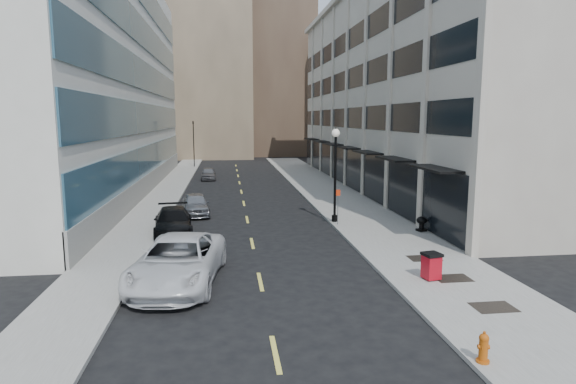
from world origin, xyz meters
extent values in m
plane|color=black|center=(0.00, 0.00, 0.00)|extent=(160.00, 160.00, 0.00)
cube|color=gray|center=(7.50, 20.00, 0.07)|extent=(5.00, 80.00, 0.15)
cube|color=gray|center=(-6.50, 20.00, 0.07)|extent=(3.00, 80.00, 0.15)
cube|color=beige|center=(17.00, 27.00, 9.00)|extent=(14.00, 46.00, 18.00)
cube|color=black|center=(10.02, 27.00, 2.00)|extent=(0.18, 46.00, 3.60)
cube|color=black|center=(10.03, 27.00, 6.50)|extent=(0.12, 46.00, 1.80)
cube|color=black|center=(10.03, 27.00, 10.00)|extent=(0.12, 46.00, 1.80)
cube|color=black|center=(10.03, 27.00, 13.50)|extent=(0.12, 46.00, 1.80)
cube|color=beige|center=(10.00, 4.00, 9.00)|extent=(0.35, 0.60, 18.00)
cube|color=beige|center=(10.00, 10.00, 9.00)|extent=(0.35, 0.60, 18.00)
cube|color=beige|center=(10.00, 16.00, 9.00)|extent=(0.35, 0.60, 18.00)
cube|color=beige|center=(10.00, 22.00, 9.00)|extent=(0.35, 0.60, 18.00)
cube|color=beige|center=(10.00, 28.00, 9.00)|extent=(0.35, 0.60, 18.00)
cube|color=beige|center=(10.00, 34.00, 9.00)|extent=(0.35, 0.60, 18.00)
cube|color=beige|center=(10.00, 40.00, 9.00)|extent=(0.35, 0.60, 18.00)
cube|color=beige|center=(10.00, 46.00, 9.00)|extent=(0.35, 0.60, 18.00)
cube|color=black|center=(9.35, 7.00, 3.90)|extent=(1.30, 4.00, 0.12)
cube|color=black|center=(9.35, 13.00, 3.90)|extent=(1.30, 4.00, 0.12)
cube|color=black|center=(9.35, 19.00, 3.90)|extent=(1.30, 4.00, 0.12)
cube|color=black|center=(9.35, 25.00, 3.90)|extent=(1.30, 4.00, 0.12)
cube|color=black|center=(9.35, 31.00, 3.90)|extent=(1.30, 4.00, 0.12)
cube|color=black|center=(9.35, 37.00, 3.90)|extent=(1.30, 4.00, 0.12)
cube|color=black|center=(9.35, 43.00, 3.90)|extent=(1.30, 4.00, 0.12)
cube|color=white|center=(-16.00, 27.00, 10.00)|extent=(16.00, 46.00, 20.00)
cube|color=gray|center=(-7.96, 27.00, 0.90)|extent=(0.20, 46.00, 1.80)
cube|color=#336178|center=(-7.97, 27.00, 3.00)|extent=(0.14, 45.60, 2.40)
cube|color=#336178|center=(-7.97, 27.00, 6.50)|extent=(0.14, 45.60, 2.40)
cube|color=#336178|center=(-7.97, 27.00, 10.00)|extent=(0.14, 45.60, 2.40)
cube|color=#336178|center=(-7.97, 27.00, 13.50)|extent=(0.14, 45.60, 2.40)
cube|color=#917C5F|center=(-4.00, 68.00, 14.00)|extent=(14.00, 18.00, 28.00)
cube|color=brown|center=(8.00, 72.00, 17.00)|extent=(12.00, 16.00, 34.00)
cube|color=#917C5F|center=(-14.00, 78.00, 11.00)|extent=(12.00, 14.00, 22.00)
cube|color=beige|center=(18.00, 66.00, 10.00)|extent=(10.00, 14.00, 20.00)
cube|color=black|center=(7.60, -2.00, 0.15)|extent=(1.40, 1.00, 0.01)
cube|color=black|center=(7.60, 1.00, 0.15)|extent=(1.40, 1.00, 0.01)
cube|color=black|center=(7.60, 3.80, 0.15)|extent=(1.40, 1.00, 0.01)
cube|color=#D8CC4C|center=(0.00, -4.00, 0.01)|extent=(0.15, 2.20, 0.01)
cube|color=#D8CC4C|center=(0.00, 2.00, 0.01)|extent=(0.15, 2.20, 0.01)
cube|color=#D8CC4C|center=(0.00, 8.00, 0.01)|extent=(0.15, 2.20, 0.01)
cube|color=#D8CC4C|center=(0.00, 14.00, 0.01)|extent=(0.15, 2.20, 0.01)
cube|color=#D8CC4C|center=(0.00, 20.00, 0.01)|extent=(0.15, 2.20, 0.01)
cube|color=#D8CC4C|center=(0.00, 26.00, 0.01)|extent=(0.15, 2.20, 0.01)
cube|color=#D8CC4C|center=(0.00, 32.00, 0.01)|extent=(0.15, 2.20, 0.01)
cube|color=#D8CC4C|center=(0.00, 38.00, 0.01)|extent=(0.15, 2.20, 0.01)
cube|color=#D8CC4C|center=(0.00, 44.00, 0.01)|extent=(0.15, 2.20, 0.01)
cube|color=#D8CC4C|center=(0.00, 50.00, 0.01)|extent=(0.15, 2.20, 0.01)
cylinder|color=black|center=(-5.50, 48.00, 3.00)|extent=(0.12, 0.12, 6.00)
imported|color=black|center=(-5.50, 48.00, 5.99)|extent=(0.66, 0.66, 1.98)
imported|color=silver|center=(-3.20, 2.17, 0.92)|extent=(3.86, 6.95, 1.84)
imported|color=black|center=(-4.28, 10.53, 0.73)|extent=(2.57, 5.23, 1.47)
imported|color=gray|center=(-3.39, 15.98, 0.73)|extent=(2.26, 4.48, 1.46)
imported|color=slate|center=(-3.20, 35.00, 0.65)|extent=(1.64, 3.85, 1.30)
cylinder|color=#C9550E|center=(5.30, -5.42, 0.18)|extent=(0.34, 0.34, 0.06)
cylinder|color=#C9550E|center=(5.30, -5.42, 0.50)|extent=(0.23, 0.23, 0.58)
sphere|color=#C9550E|center=(5.30, -5.42, 0.81)|extent=(0.26, 0.26, 0.26)
cylinder|color=#C9550E|center=(5.30, -5.42, 0.94)|extent=(0.07, 0.07, 0.11)
cylinder|color=#C9550E|center=(5.30, -5.42, 0.58)|extent=(0.32, 0.18, 0.12)
cylinder|color=#C9550E|center=(5.30, -5.44, 0.58)|extent=(0.19, 0.20, 0.16)
cube|color=#A90B17|center=(6.69, 1.00, 0.67)|extent=(0.69, 0.69, 0.94)
cube|color=black|center=(6.69, 1.00, 1.17)|extent=(0.78, 0.78, 0.11)
cylinder|color=black|center=(6.50, 1.31, 0.25)|extent=(0.06, 0.21, 0.21)
cylinder|color=black|center=(6.88, 1.31, 0.25)|extent=(0.06, 0.21, 0.21)
cylinder|color=black|center=(5.30, 12.06, 0.35)|extent=(0.35, 0.35, 0.40)
cylinder|color=black|center=(5.30, 12.06, 2.90)|extent=(0.15, 0.15, 5.05)
sphere|color=silver|center=(5.30, 12.06, 5.59)|extent=(0.48, 0.48, 0.48)
cone|color=black|center=(5.30, 12.06, 5.86)|extent=(0.13, 0.13, 0.20)
cylinder|color=slate|center=(5.30, 11.21, 1.28)|extent=(0.04, 0.04, 2.26)
cube|color=red|center=(5.30, 11.19, 2.08)|extent=(0.27, 0.07, 0.36)
cube|color=black|center=(9.60, 8.92, 0.21)|extent=(0.56, 0.56, 0.13)
cylinder|color=black|center=(9.60, 8.92, 0.47)|extent=(0.28, 0.28, 0.43)
ellipsoid|color=black|center=(9.60, 8.92, 0.77)|extent=(0.60, 0.60, 0.42)
camera|label=1|loc=(-1.24, -16.41, 6.45)|focal=30.00mm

